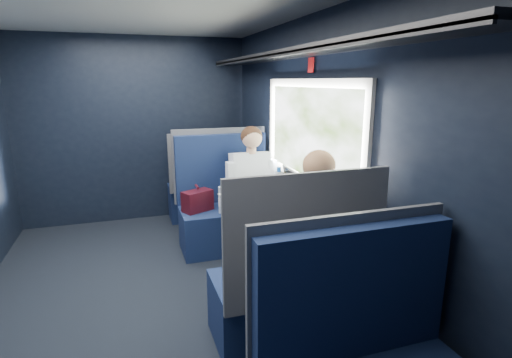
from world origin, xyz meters
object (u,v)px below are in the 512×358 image
object	(u,v)px
table	(270,209)
seat_row_front	(209,188)
bottle_small	(279,181)
laptop	(285,189)
seat_bay_far	(289,286)
woman	(313,229)
man	(253,184)
seat_bay_near	(225,209)
cup	(278,182)

from	to	relation	value
table	seat_row_front	size ratio (longest dim) A/B	0.86
bottle_small	laptop	bearing A→B (deg)	-92.03
seat_bay_far	seat_row_front	bearing A→B (deg)	90.00
table	woman	distance (m)	0.71
seat_row_front	laptop	size ratio (longest dim) A/B	3.20
laptop	table	bearing A→B (deg)	-151.24
laptop	bottle_small	bearing A→B (deg)	87.97
seat_row_front	man	bearing A→B (deg)	-77.17
table	laptop	size ratio (longest dim) A/B	2.76
bottle_small	table	bearing A→B (deg)	-124.72
seat_bay_near	seat_row_front	distance (m)	0.93
cup	woman	bearing A→B (deg)	-98.77
seat_bay_far	cup	world-z (taller)	seat_bay_far
bottle_small	seat_bay_near	bearing A→B (deg)	121.21
seat_bay_far	cup	distance (m)	1.43
seat_bay_far	bottle_small	size ratio (longest dim) A/B	5.26
cup	bottle_small	bearing A→B (deg)	-109.93
laptop	cup	xyz separation A→B (m)	(0.07, 0.35, -0.02)
seat_row_front	cup	xyz separation A→B (m)	(0.43, -1.36, 0.38)
woman	laptop	bearing A→B (deg)	82.53
seat_bay_far	woman	world-z (taller)	woman
laptop	seat_bay_far	bearing A→B (deg)	-110.12
seat_bay_near	bottle_small	size ratio (longest dim) A/B	5.26
table	seat_bay_far	xyz separation A→B (m)	(-0.18, -0.87, -0.25)
seat_bay_near	woman	bearing A→B (deg)	-80.63
laptop	seat_bay_near	bearing A→B (deg)	115.23
seat_bay_near	seat_row_front	bearing A→B (deg)	89.35
seat_bay_far	seat_row_front	world-z (taller)	seat_bay_far
seat_row_front	cup	bearing A→B (deg)	-72.52
man	cup	size ratio (longest dim) A/B	13.39
seat_bay_far	laptop	xyz separation A→B (m)	(0.36, 0.97, 0.40)
seat_row_front	man	world-z (taller)	man
woman	bottle_small	distance (m)	0.98
seat_row_front	laptop	distance (m)	1.78
seat_bay_near	seat_bay_far	size ratio (longest dim) A/B	1.00
man	cup	world-z (taller)	man
man	woman	size ratio (longest dim) A/B	1.00
seat_bay_near	laptop	distance (m)	0.94
seat_bay_near	bottle_small	bearing A→B (deg)	-58.79
seat_row_front	laptop	bearing A→B (deg)	-78.21
table	man	xyz separation A→B (m)	(0.07, 0.70, 0.06)
seat_bay_far	woman	xyz separation A→B (m)	(0.25, 0.17, 0.31)
bottle_small	woman	bearing A→B (deg)	-96.56
seat_bay_near	laptop	world-z (taller)	seat_bay_near
table	bottle_small	size ratio (longest dim) A/B	4.17
table	seat_bay_far	size ratio (longest dim) A/B	0.79
table	bottle_small	world-z (taller)	bottle_small
man	bottle_small	bearing A→B (deg)	-75.88
table	laptop	xyz separation A→B (m)	(0.17, 0.09, 0.15)
seat_bay_far	bottle_small	world-z (taller)	seat_bay_far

